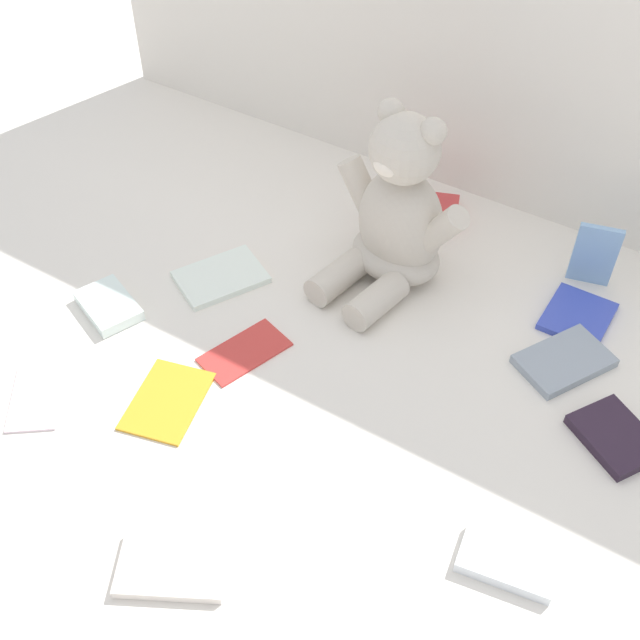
% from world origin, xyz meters
% --- Properties ---
extents(ground_plane, '(3.20, 3.20, 0.00)m').
position_xyz_m(ground_plane, '(0.00, 0.00, 0.00)').
color(ground_plane, silver).
extents(backdrop_drape, '(1.52, 0.03, 0.67)m').
position_xyz_m(backdrop_drape, '(0.00, 0.42, 0.34)').
color(backdrop_drape, white).
rests_on(backdrop_drape, ground_plane).
extents(teddy_bear, '(0.25, 0.23, 0.29)m').
position_xyz_m(teddy_bear, '(-0.01, 0.14, 0.11)').
color(teddy_bear, beige).
rests_on(teddy_bear, ground_plane).
extents(book_case_1, '(0.13, 0.14, 0.01)m').
position_xyz_m(book_case_1, '(-0.31, -0.36, 0.00)').
color(book_case_1, white).
rests_on(book_case_1, ground_plane).
extents(book_case_2, '(0.15, 0.16, 0.01)m').
position_xyz_m(book_case_2, '(-0.24, -0.02, 0.01)').
color(book_case_2, white).
rests_on(book_case_2, ground_plane).
extents(book_case_3, '(0.14, 0.13, 0.02)m').
position_xyz_m(book_case_3, '(0.40, -0.00, 0.01)').
color(book_case_3, '#291B2C').
rests_on(book_case_3, ground_plane).
extents(book_case_4, '(0.14, 0.12, 0.02)m').
position_xyz_m(book_case_4, '(-0.04, 0.30, 0.01)').
color(book_case_4, '#C8393A').
rests_on(book_case_4, ground_plane).
extents(book_case_5, '(0.12, 0.15, 0.01)m').
position_xyz_m(book_case_5, '(-0.15, -0.27, 0.00)').
color(book_case_5, gold).
rests_on(book_case_5, ground_plane).
extents(book_case_6, '(0.14, 0.16, 0.01)m').
position_xyz_m(book_case_6, '(0.29, 0.09, 0.01)').
color(book_case_6, '#8B97A5').
rests_on(book_case_6, ground_plane).
extents(book_case_7, '(0.09, 0.11, 0.01)m').
position_xyz_m(book_case_7, '(0.28, 0.19, 0.01)').
color(book_case_7, '#394CC0').
rests_on(book_case_7, ground_plane).
extents(book_case_8, '(0.12, 0.08, 0.02)m').
position_xyz_m(book_case_8, '(0.35, -0.25, 0.01)').
color(book_case_8, white).
rests_on(book_case_8, ground_plane).
extents(book_case_9, '(0.07, 0.03, 0.12)m').
position_xyz_m(book_case_9, '(0.26, 0.28, 0.06)').
color(book_case_9, '#86B0DE').
rests_on(book_case_9, ground_plane).
extents(book_case_10, '(0.12, 0.10, 0.02)m').
position_xyz_m(book_case_10, '(-0.35, -0.17, 0.01)').
color(book_case_10, white).
rests_on(book_case_10, ground_plane).
extents(book_case_11, '(0.15, 0.13, 0.01)m').
position_xyz_m(book_case_11, '(0.02, -0.46, 0.01)').
color(book_case_11, white).
rests_on(book_case_11, ground_plane).
extents(book_case_12, '(0.11, 0.14, 0.01)m').
position_xyz_m(book_case_12, '(-0.11, -0.13, 0.00)').
color(book_case_12, '#CA3833').
rests_on(book_case_12, ground_plane).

